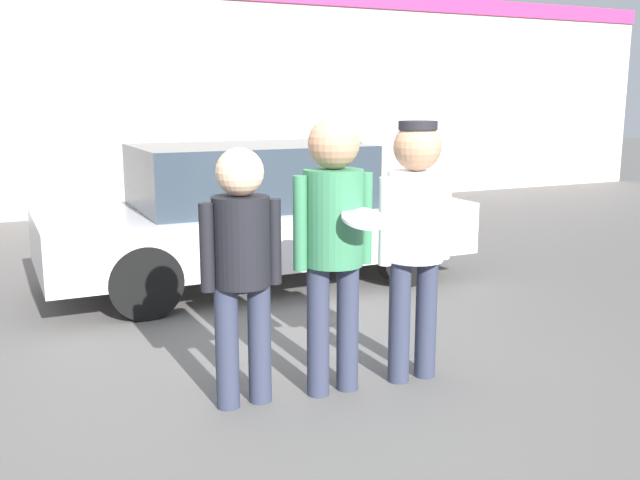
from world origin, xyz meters
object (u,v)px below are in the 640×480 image
parked_car_near (255,214)px  shrub (345,172)px  person_left (241,255)px  person_right (415,224)px  person_middle_with_frisbee (334,228)px

parked_car_near → shrub: parked_car_near is taller
person_left → person_right: 1.23m
parked_car_near → person_right: bearing=-89.0°
parked_car_near → person_middle_with_frisbee: bearing=-100.5°
person_right → person_left: bearing=175.5°
shrub → parked_car_near: bearing=-126.8°
person_middle_with_frisbee → person_right: bearing=-2.6°
person_left → person_middle_with_frisbee: size_ratio=0.90×
person_left → parked_car_near: (1.17, 2.93, -0.25)m
shrub → person_middle_with_frisbee: bearing=-117.8°
person_middle_with_frisbee → shrub: (4.00, 7.61, -0.50)m
person_right → parked_car_near: person_right is taller
person_middle_with_frisbee → shrub: size_ratio=1.47×
person_left → person_right: (1.22, -0.10, 0.12)m
person_middle_with_frisbee → shrub: bearing=62.2°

